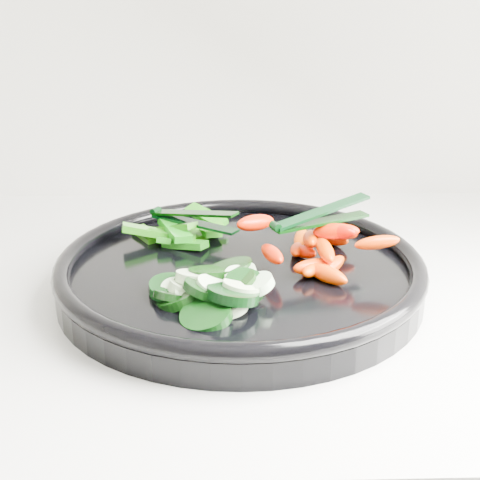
{
  "coord_description": "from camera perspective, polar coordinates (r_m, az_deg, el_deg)",
  "views": [
    {
      "loc": [
        0.0,
        1.05,
        1.23
      ],
      "look_at": [
        0.02,
        1.67,
        0.99
      ],
      "focal_mm": 50.0,
      "sensor_mm": 36.0,
      "label": 1
    }
  ],
  "objects": [
    {
      "name": "tong_pepper",
      "position": [
        0.75,
        -4.16,
        1.91
      ],
      "size": [
        0.1,
        0.07,
        0.02
      ],
      "color": "black",
      "rests_on": "pepper_pile"
    },
    {
      "name": "veggie_tray",
      "position": [
        0.68,
        0.0,
        -2.7
      ],
      "size": [
        0.41,
        0.41,
        0.04
      ],
      "color": "black",
      "rests_on": "counter"
    },
    {
      "name": "pepper_pile",
      "position": [
        0.76,
        -5.15,
        0.69
      ],
      "size": [
        0.12,
        0.11,
        0.03
      ],
      "color": "#21740B",
      "rests_on": "veggie_tray"
    },
    {
      "name": "tong_carrot",
      "position": [
        0.68,
        6.75,
        1.95
      ],
      "size": [
        0.11,
        0.06,
        0.02
      ],
      "color": "black",
      "rests_on": "carrot_pile"
    },
    {
      "name": "carrot_pile",
      "position": [
        0.69,
        6.5,
        -0.47
      ],
      "size": [
        0.16,
        0.15,
        0.05
      ],
      "color": "#EF3800",
      "rests_on": "veggie_tray"
    },
    {
      "name": "cucumber_pile",
      "position": [
        0.62,
        -2.79,
        -4.21
      ],
      "size": [
        0.13,
        0.13,
        0.04
      ],
      "color": "black",
      "rests_on": "veggie_tray"
    }
  ]
}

